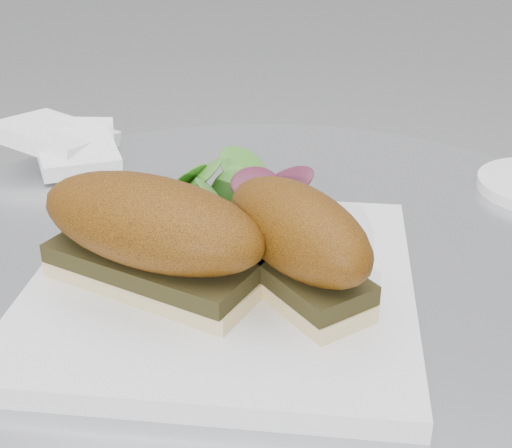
# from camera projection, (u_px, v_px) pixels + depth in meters

# --- Properties ---
(plate) EXTENTS (0.34, 0.34, 0.02)m
(plate) POSITION_uv_depth(u_px,v_px,m) (223.00, 285.00, 0.53)
(plate) COLOR white
(plate) RESTS_ON table
(sandwich_left) EXTENTS (0.19, 0.11, 0.08)m
(sandwich_left) POSITION_uv_depth(u_px,v_px,m) (151.00, 232.00, 0.50)
(sandwich_left) COLOR beige
(sandwich_left) RESTS_ON plate
(sandwich_right) EXTENTS (0.15, 0.13, 0.08)m
(sandwich_right) POSITION_uv_depth(u_px,v_px,m) (297.00, 241.00, 0.49)
(sandwich_right) COLOR beige
(sandwich_right) RESTS_ON plate
(salad) EXTENTS (0.12, 0.12, 0.05)m
(salad) POSITION_uv_depth(u_px,v_px,m) (222.00, 194.00, 0.60)
(salad) COLOR #438A2D
(salad) RESTS_ON plate
(napkin) EXTENTS (0.17, 0.17, 0.02)m
(napkin) POSITION_uv_depth(u_px,v_px,m) (67.00, 154.00, 0.76)
(napkin) COLOR white
(napkin) RESTS_ON table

